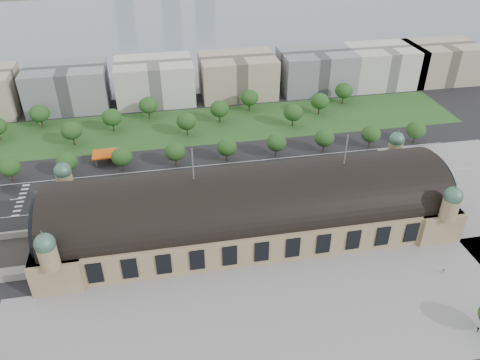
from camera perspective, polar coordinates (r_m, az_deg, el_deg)
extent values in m
plane|color=black|center=(179.90, 1.15, -6.09)|extent=(900.00, 900.00, 0.00)
cube|color=#9B8060|center=(176.19, 1.17, -4.57)|extent=(150.00, 40.00, 12.00)
cube|color=#9B8060|center=(177.68, -20.65, -6.72)|extent=(16.00, 43.00, 12.00)
cube|color=#9B8060|center=(198.73, 20.46, -2.10)|extent=(16.00, 43.00, 12.00)
cylinder|color=black|center=(172.61, 1.19, -2.99)|extent=(144.00, 37.60, 37.60)
cylinder|color=black|center=(174.38, -23.09, -4.83)|extent=(1.20, 32.00, 32.00)
cylinder|color=black|center=(197.59, 22.41, 0.02)|extent=(1.20, 32.00, 32.00)
cylinder|color=#9B8060|center=(188.99, -20.49, -0.36)|extent=(6.00, 6.00, 8.00)
sphere|color=#416958|center=(186.23, -20.81, 1.05)|extent=(6.40, 6.40, 6.40)
cone|color=#416958|center=(184.30, -21.05, 2.11)|extent=(1.00, 1.00, 2.50)
cylinder|color=#9B8060|center=(208.91, 18.31, 3.38)|extent=(6.00, 6.00, 8.00)
sphere|color=#416958|center=(206.41, 18.57, 4.71)|extent=(6.40, 6.40, 6.40)
cone|color=#416958|center=(204.67, 18.76, 5.69)|extent=(1.00, 1.00, 2.50)
cylinder|color=#9B8060|center=(155.64, -22.28, -8.71)|extent=(6.00, 6.00, 8.00)
sphere|color=#416958|center=(152.28, -22.71, -7.15)|extent=(6.40, 6.40, 6.40)
cone|color=#416958|center=(149.91, -23.03, -5.97)|extent=(1.00, 1.00, 2.50)
cylinder|color=#9B8060|center=(179.30, 24.18, -3.21)|extent=(6.00, 6.00, 8.00)
sphere|color=#416958|center=(176.39, 24.58, -1.77)|extent=(6.40, 6.40, 6.40)
cone|color=#416958|center=(174.35, 24.87, -0.68)|extent=(1.00, 1.00, 2.50)
cylinder|color=#59595B|center=(159.55, -5.78, 1.93)|extent=(0.50, 0.50, 12.00)
cylinder|color=#59595B|center=(171.85, 12.79, 3.65)|extent=(0.50, 0.50, 12.00)
cube|color=gray|center=(151.49, 8.53, -15.90)|extent=(190.00, 48.00, 0.12)
cube|color=black|center=(208.39, -6.37, -0.23)|extent=(260.00, 26.00, 0.10)
cube|color=#275120|center=(256.52, -6.41, 6.48)|extent=(300.00, 45.00, 0.10)
cube|color=#DB500C|center=(227.83, -15.81, 3.11)|extent=(14.00, 9.00, 0.70)
cube|color=#59595B|center=(234.34, -15.15, 3.22)|extent=(7.00, 5.00, 3.20)
cylinder|color=#59595B|center=(232.48, -17.02, 2.81)|extent=(0.50, 0.50, 4.40)
cylinder|color=#59595B|center=(231.28, -14.33, 3.10)|extent=(0.50, 0.50, 4.40)
cylinder|color=#59595B|center=(226.94, -17.13, 2.02)|extent=(0.50, 0.50, 4.40)
cylinder|color=#59595B|center=(225.71, -14.37, 2.31)|extent=(0.50, 0.50, 4.40)
cube|color=slate|center=(450.25, -6.96, 18.07)|extent=(700.00, 320.00, 0.08)
cube|color=gray|center=(292.49, -20.30, 10.60)|extent=(45.00, 32.00, 24.00)
cube|color=beige|center=(288.11, -10.34, 11.78)|extent=(45.00, 32.00, 24.00)
cube|color=tan|center=(292.35, -0.30, 12.62)|extent=(45.00, 32.00, 24.00)
cube|color=gray|center=(304.83, 9.23, 13.06)|extent=(45.00, 32.00, 24.00)
cube|color=beige|center=(322.35, 17.01, 13.17)|extent=(45.00, 32.00, 24.00)
cube|color=tan|center=(342.16, 23.17, 13.09)|extent=(45.00, 32.00, 24.00)
cylinder|color=#2D2116|center=(229.64, -25.98, 0.32)|extent=(0.70, 0.70, 4.32)
ellipsoid|color=#1C4518|center=(227.13, -26.30, 1.44)|extent=(9.60, 9.60, 8.16)
cylinder|color=#2D2116|center=(223.87, -20.12, 0.95)|extent=(0.70, 0.70, 4.32)
ellipsoid|color=#1C4518|center=(221.31, -20.38, 2.11)|extent=(9.60, 9.60, 8.16)
cylinder|color=#2D2116|center=(220.59, -14.02, 1.59)|extent=(0.70, 0.70, 4.32)
ellipsoid|color=#1C4518|center=(217.98, -14.21, 2.78)|extent=(9.60, 9.60, 8.16)
cylinder|color=#2D2116|center=(219.89, -7.81, 2.23)|extent=(0.70, 0.70, 4.32)
ellipsoid|color=#1C4518|center=(217.27, -7.91, 3.43)|extent=(9.60, 9.60, 8.16)
cylinder|color=#2D2116|center=(221.80, -1.62, 2.84)|extent=(0.70, 0.70, 4.32)
ellipsoid|color=#1C4518|center=(219.21, -1.64, 4.03)|extent=(9.60, 9.60, 8.16)
cylinder|color=#2D2116|center=(226.25, 4.40, 3.39)|extent=(0.70, 0.70, 4.32)
ellipsoid|color=#1C4518|center=(223.71, 4.45, 4.57)|extent=(9.60, 9.60, 8.16)
cylinder|color=#2D2116|center=(233.10, 10.13, 3.89)|extent=(0.70, 0.70, 4.32)
ellipsoid|color=#1C4518|center=(230.64, 10.25, 5.04)|extent=(9.60, 9.60, 8.16)
cylinder|color=#2D2116|center=(242.15, 15.49, 4.32)|extent=(0.70, 0.70, 4.32)
ellipsoid|color=#1C4518|center=(239.78, 15.67, 5.43)|extent=(9.60, 9.60, 8.16)
cylinder|color=#2D2116|center=(253.15, 20.43, 4.68)|extent=(0.70, 0.70, 4.32)
ellipsoid|color=#1C4518|center=(250.89, 20.65, 5.74)|extent=(9.60, 9.60, 8.16)
cylinder|color=#2D2116|center=(274.95, -22.99, 6.39)|extent=(0.70, 0.70, 4.68)
ellipsoid|color=#1C4518|center=(272.70, -23.24, 7.46)|extent=(10.40, 10.40, 8.84)
cylinder|color=#2D2116|center=(249.91, -19.60, 4.53)|extent=(0.70, 0.70, 4.68)
ellipsoid|color=#1C4518|center=(247.43, -19.84, 5.69)|extent=(10.40, 10.40, 8.84)
cylinder|color=#2D2116|center=(258.04, -15.17, 6.24)|extent=(0.70, 0.70, 4.68)
ellipsoid|color=#1C4518|center=(255.64, -15.36, 7.38)|extent=(10.40, 10.40, 8.84)
cylinder|color=#2D2116|center=(267.82, -11.02, 7.80)|extent=(0.70, 0.70, 4.68)
ellipsoid|color=#1C4518|center=(265.51, -11.15, 8.92)|extent=(10.40, 10.40, 8.84)
cylinder|color=#2D2116|center=(246.48, -6.46, 5.94)|extent=(0.70, 0.70, 4.68)
ellipsoid|color=#1C4518|center=(243.97, -6.54, 7.13)|extent=(10.40, 10.40, 8.84)
cylinder|color=#2D2116|center=(258.94, -2.49, 7.50)|extent=(0.70, 0.70, 4.68)
ellipsoid|color=#1C4518|center=(256.55, -2.52, 8.65)|extent=(10.40, 10.40, 8.84)
cylinder|color=#2D2116|center=(272.69, 1.13, 8.88)|extent=(0.70, 0.70, 4.68)
ellipsoid|color=#1C4518|center=(270.42, 1.14, 9.99)|extent=(10.40, 10.40, 8.84)
cylinder|color=#2D2116|center=(256.03, 6.42, 7.01)|extent=(0.70, 0.70, 4.68)
ellipsoid|color=#1C4518|center=(253.61, 6.50, 8.17)|extent=(10.40, 10.40, 8.84)
cylinder|color=#2D2116|center=(272.05, 9.60, 8.36)|extent=(0.70, 0.70, 4.68)
ellipsoid|color=#1C4518|center=(269.78, 9.71, 9.46)|extent=(10.40, 10.40, 8.84)
cylinder|color=#2D2116|center=(288.94, 12.42, 9.53)|extent=(0.70, 0.70, 4.68)
ellipsoid|color=#1C4518|center=(286.80, 12.56, 10.58)|extent=(10.40, 10.40, 8.84)
imported|color=black|center=(203.80, -20.32, -2.92)|extent=(5.95, 3.24, 1.58)
imported|color=#192147|center=(202.92, 1.01, -0.78)|extent=(4.04, 1.70, 1.36)
imported|color=#525359|center=(230.29, 12.56, 2.83)|extent=(5.03, 1.95, 1.64)
imported|color=black|center=(197.88, -20.56, -4.15)|extent=(4.97, 3.28, 1.55)
imported|color=maroon|center=(194.90, -15.26, -3.65)|extent=(6.50, 4.94, 1.64)
imported|color=#1C1C4F|center=(197.58, -13.20, -2.82)|extent=(4.90, 3.78, 1.33)
imported|color=slate|center=(198.79, -17.11, -3.22)|extent=(4.66, 4.02, 1.51)
imported|color=silver|center=(197.24, -12.01, -2.68)|extent=(4.96, 3.21, 1.54)
imported|color=#94969C|center=(196.86, -13.54, -2.99)|extent=(5.79, 5.02, 1.48)
imported|color=black|center=(194.85, -11.06, -3.04)|extent=(5.73, 4.03, 1.54)
imported|color=#A8251A|center=(200.27, -4.99, -1.09)|extent=(11.83, 2.78, 3.29)
imported|color=beige|center=(202.21, 2.80, -0.57)|extent=(13.06, 3.31, 3.62)
imported|color=silver|center=(212.97, 9.15, 0.79)|extent=(10.62, 2.84, 2.93)
imported|color=gray|center=(175.71, 23.53, -10.16)|extent=(1.05, 0.73, 1.96)
imported|color=gray|center=(161.12, 26.97, -15.97)|extent=(1.24, 0.94, 1.77)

